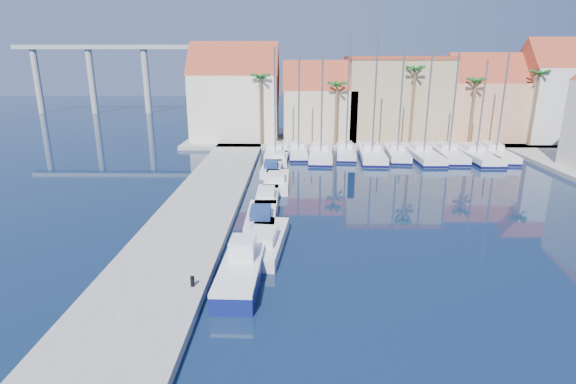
{
  "coord_description": "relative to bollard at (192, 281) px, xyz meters",
  "views": [
    {
      "loc": [
        -1.44,
        -18.2,
        11.71
      ],
      "look_at": [
        -1.91,
        10.98,
        3.0
      ],
      "focal_mm": 28.0,
      "sensor_mm": 36.0,
      "label": 1
    }
  ],
  "objects": [
    {
      "name": "palm_2",
      "position": [
        20.66,
        39.62,
        9.25
      ],
      "size": [
        2.6,
        2.6,
        11.15
      ],
      "color": "brown",
      "rests_on": "shore_north"
    },
    {
      "name": "sailboat_3",
      "position": [
        11.54,
        34.48,
        -0.13
      ],
      "size": [
        2.95,
        8.72,
        14.17
      ],
      "rotation": [
        0.0,
        0.0,
        -0.08
      ],
      "color": "white",
      "rests_on": "ground"
    },
    {
      "name": "shore_north",
      "position": [
        16.66,
        45.62,
        -0.52
      ],
      "size": [
        54.0,
        16.0,
        0.5
      ],
      "primitive_type": "cube",
      "color": "gray",
      "rests_on": "ground"
    },
    {
      "name": "motorboat_west_1",
      "position": [
        2.76,
        10.39,
        -0.26
      ],
      "size": [
        2.16,
        6.53,
        1.4
      ],
      "rotation": [
        0.0,
        0.0,
        0.01
      ],
      "color": "white",
      "rests_on": "ground"
    },
    {
      "name": "sailboat_7",
      "position": [
        23.92,
        33.72,
        -0.19
      ],
      "size": [
        3.28,
        10.25,
        12.42
      ],
      "rotation": [
        0.0,
        0.0,
        -0.06
      ],
      "color": "white",
      "rests_on": "ground"
    },
    {
      "name": "sailboat_6",
      "position": [
        20.7,
        33.3,
        -0.18
      ],
      "size": [
        3.0,
        10.74,
        13.65
      ],
      "rotation": [
        0.0,
        0.0,
        0.02
      ],
      "color": "white",
      "rests_on": "ground"
    },
    {
      "name": "quay_west",
      "position": [
        -2.34,
        11.12,
        -0.52
      ],
      "size": [
        6.0,
        77.0,
        0.5
      ],
      "primitive_type": "cube",
      "color": "gray",
      "rests_on": "ground"
    },
    {
      "name": "sailboat_2",
      "position": [
        8.37,
        33.3,
        -0.2
      ],
      "size": [
        3.37,
        10.46,
        12.17
      ],
      "rotation": [
        0.0,
        0.0,
        -0.06
      ],
      "color": "white",
      "rests_on": "ground"
    },
    {
      "name": "viaduct",
      "position": [
        -32.41,
        79.62,
        9.48
      ],
      "size": [
        48.0,
        2.2,
        14.45
      ],
      "color": "#9E9E99",
      "rests_on": "ground"
    },
    {
      "name": "sailboat_9",
      "position": [
        29.74,
        34.09,
        -0.16
      ],
      "size": [
        3.34,
        10.35,
        14.56
      ],
      "rotation": [
        0.0,
        0.0,
        -0.06
      ],
      "color": "white",
      "rests_on": "ground"
    },
    {
      "name": "motorboat_west_6",
      "position": [
        3.61,
        36.35,
        -0.26
      ],
      "size": [
        2.95,
        7.25,
        1.4
      ],
      "rotation": [
        0.0,
        0.0,
        -0.1
      ],
      "color": "white",
      "rests_on": "ground"
    },
    {
      "name": "sailboat_1",
      "position": [
        5.65,
        34.53,
        -0.15
      ],
      "size": [
        2.17,
        8.08,
        12.12
      ],
      "rotation": [
        0.0,
        0.0,
        0.0
      ],
      "color": "white",
      "rests_on": "ground"
    },
    {
      "name": "sailboat_0",
      "position": [
        2.81,
        33.78,
        -0.16
      ],
      "size": [
        2.4,
        9.02,
        12.96
      ],
      "rotation": [
        0.0,
        0.0,
        -0.0
      ],
      "color": "white",
      "rests_on": "ground"
    },
    {
      "name": "sailboat_5",
      "position": [
        17.69,
        33.7,
        -0.16
      ],
      "size": [
        3.15,
        9.21,
        13.0
      ],
      "rotation": [
        0.0,
        0.0,
        -0.09
      ],
      "color": "white",
      "rests_on": "ground"
    },
    {
      "name": "palm_0",
      "position": [
        0.66,
        39.62,
        8.31
      ],
      "size": [
        2.6,
        2.6,
        10.15
      ],
      "color": "brown",
      "rests_on": "shore_north"
    },
    {
      "name": "bollard",
      "position": [
        0.0,
        0.0,
        0.0
      ],
      "size": [
        0.22,
        0.22,
        0.54
      ],
      "primitive_type": "cylinder",
      "color": "black",
      "rests_on": "quay_west"
    },
    {
      "name": "building_1",
      "position": [
        8.66,
        44.62,
        4.52
      ],
      "size": [
        10.3,
        8.0,
        11.0
      ],
      "color": "#CBB78F",
      "rests_on": "shore_north"
    },
    {
      "name": "building_4",
      "position": [
        40.66,
        43.62,
        6.19
      ],
      "size": [
        8.3,
        8.0,
        14.0
      ],
      "color": "silver",
      "rests_on": "shore_north"
    },
    {
      "name": "motorboat_west_5",
      "position": [
        3.39,
        30.83,
        -0.26
      ],
      "size": [
        1.86,
        5.76,
        1.4
      ],
      "rotation": [
        0.0,
        0.0,
        -0.0
      ],
      "color": "white",
      "rests_on": "ground"
    },
    {
      "name": "ground",
      "position": [
        6.66,
        -2.38,
        -0.77
      ],
      "size": [
        260.0,
        260.0,
        0.0
      ],
      "primitive_type": "plane",
      "color": "black",
      "rests_on": "ground"
    },
    {
      "name": "motorboat_west_2",
      "position": [
        2.89,
        15.49,
        -0.26
      ],
      "size": [
        1.86,
        5.65,
        1.4
      ],
      "rotation": [
        0.0,
        0.0,
        0.01
      ],
      "color": "white",
      "rests_on": "ground"
    },
    {
      "name": "motorboat_west_0",
      "position": [
        3.29,
        5.97,
        -0.26
      ],
      "size": [
        3.02,
        7.42,
        1.4
      ],
      "rotation": [
        0.0,
        0.0,
        -0.1
      ],
      "color": "white",
      "rests_on": "ground"
    },
    {
      "name": "building_3",
      "position": [
        31.66,
        44.62,
        5.09
      ],
      "size": [
        10.3,
        8.0,
        12.0
      ],
      "color": "tan",
      "rests_on": "shore_north"
    },
    {
      "name": "fishing_boat",
      "position": [
        2.32,
        1.25,
        -0.05
      ],
      "size": [
        2.26,
        6.3,
        2.18
      ],
      "rotation": [
        0.0,
        0.0,
        -0.03
      ],
      "color": "navy",
      "rests_on": "ground"
    },
    {
      "name": "sailboat_8",
      "position": [
        26.94,
        33.17,
        -0.21
      ],
      "size": [
        3.21,
        10.98,
        11.57
      ],
      "rotation": [
        0.0,
        0.0,
        0.03
      ],
      "color": "white",
      "rests_on": "ground"
    },
    {
      "name": "palm_4",
      "position": [
        36.66,
        39.62,
        8.78
      ],
      "size": [
        2.6,
        2.6,
        10.65
      ],
      "color": "brown",
      "rests_on": "shore_north"
    },
    {
      "name": "palm_1",
      "position": [
        10.66,
        39.62,
        7.36
      ],
      "size": [
        2.6,
        2.6,
        9.15
      ],
      "color": "brown",
      "rests_on": "shore_north"
    },
    {
      "name": "motorboat_west_4",
      "position": [
        2.73,
        25.76,
        -0.26
      ],
      "size": [
        2.1,
        6.16,
        1.4
      ],
      "rotation": [
        0.0,
        0.0,
        -0.02
      ],
      "color": "white",
      "rests_on": "ground"
    },
    {
      "name": "sailboat_4",
      "position": [
        14.57,
        33.47,
        -0.17
      ],
      "size": [
        3.64,
        11.1,
        14.67
      ],
      "rotation": [
        0.0,
        0.0,
        -0.07
      ],
      "color": "white",
      "rests_on": "ground"
    },
    {
      "name": "palm_3",
      "position": [
        28.66,
        39.62,
        7.84
      ],
      "size": [
        2.6,
        2.6,
        9.65
      ],
      "color": "brown",
      "rests_on": "shore_north"
    },
    {
      "name": "building_2",
      "position": [
        19.66,
        45.62,
        5.49
      ],
      "size": [
        14.2,
        10.2,
        11.5
      ],
      "color": "tan",
      "rests_on": "shore_north"
    },
    {
      "name": "building_0",
      "position": [
        -3.34,
        44.62,
        5.75
      ],
      "size": [
        12.3,
        9.0,
        13.5
      ],
      "color": "beige",
      "rests_on": "shore_north"
    },
    {
      "name": "motorboat_west_3",
      "position": [
        3.47,
        20.58,
        -0.26
      ],
      "size": [
        2.27,
        7.03,
        1.4
      ],
      "rotation": [
        0.0,
        0.0,
        0.0
      ],
      "color": "white",
      "rests_on": "ground"
    }
  ]
}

